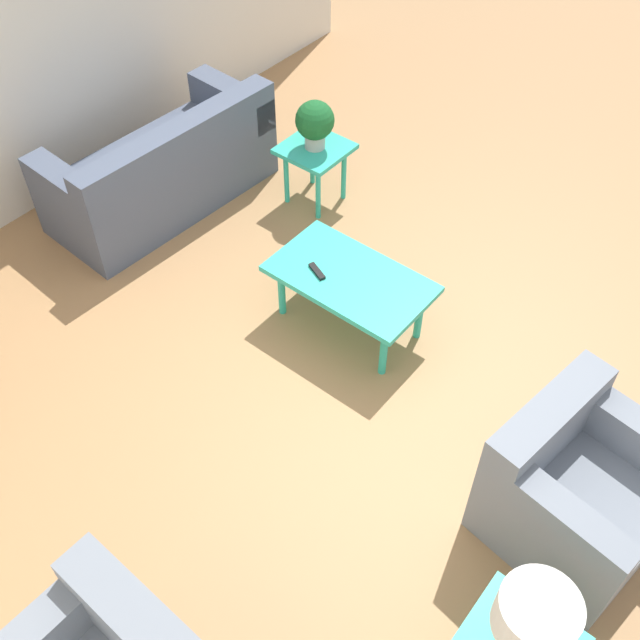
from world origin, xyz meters
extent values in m
plane|color=#A87A4C|center=(0.00, 0.00, 0.00)|extent=(14.00, 14.00, 0.00)
cube|color=#4C566B|center=(2.26, -0.53, 0.21)|extent=(0.89, 1.82, 0.42)
cube|color=#4C566B|center=(1.96, -0.51, 0.62)|extent=(0.29, 1.79, 0.39)
cube|color=#4C566B|center=(2.22, -1.31, 0.55)|extent=(0.81, 0.24, 0.25)
cube|color=#4C566B|center=(2.30, 0.26, 0.55)|extent=(0.81, 0.24, 0.25)
cube|color=slate|center=(-1.56, 0.05, 0.22)|extent=(0.91, 0.94, 0.44)
cube|color=slate|center=(-1.26, 0.01, 0.63)|extent=(0.31, 0.86, 0.37)
cube|color=slate|center=(-1.51, 0.39, 0.56)|extent=(0.82, 0.27, 0.24)
cube|color=slate|center=(-1.60, -0.28, 0.56)|extent=(0.82, 0.27, 0.24)
cube|color=slate|center=(-0.08, 2.29, 0.56)|extent=(0.18, 0.81, 0.24)
cube|color=#2DB79E|center=(0.29, -0.38, 0.43)|extent=(1.05, 0.60, 0.04)
cylinder|color=#2DB79E|center=(-0.13, -0.58, 0.20)|extent=(0.05, 0.05, 0.41)
cylinder|color=#2DB79E|center=(0.71, -0.58, 0.20)|extent=(0.05, 0.05, 0.41)
cylinder|color=#2DB79E|center=(-0.13, -0.18, 0.20)|extent=(0.05, 0.05, 0.41)
cylinder|color=#2DB79E|center=(0.71, -0.18, 0.20)|extent=(0.05, 0.05, 0.41)
cube|color=#2DB79E|center=(1.33, -1.29, 0.48)|extent=(0.48, 0.48, 0.04)
cylinder|color=#2DB79E|center=(1.17, -1.45, 0.23)|extent=(0.04, 0.04, 0.46)
cylinder|color=#2DB79E|center=(1.49, -1.45, 0.23)|extent=(0.04, 0.04, 0.46)
cylinder|color=#2DB79E|center=(1.17, -1.13, 0.23)|extent=(0.04, 0.04, 0.46)
cylinder|color=#2DB79E|center=(1.49, -1.13, 0.23)|extent=(0.04, 0.04, 0.46)
cylinder|color=#2DB79E|center=(-1.52, 0.85, 0.23)|extent=(0.04, 0.04, 0.46)
cylinder|color=#B2ADA3|center=(1.33, -1.29, 0.55)|extent=(0.16, 0.16, 0.11)
sphere|color=#195B28|center=(1.33, -1.29, 0.73)|extent=(0.29, 0.29, 0.29)
cylinder|color=red|center=(-1.68, 1.01, 0.63)|extent=(0.12, 0.12, 0.25)
cylinder|color=white|center=(-1.68, 1.01, 0.86)|extent=(0.33, 0.33, 0.20)
cube|color=black|center=(0.48, -0.28, 0.46)|extent=(0.16, 0.10, 0.02)
camera|label=1|loc=(-1.73, 2.42, 3.79)|focal=42.00mm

